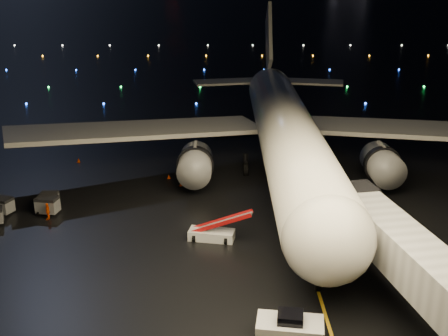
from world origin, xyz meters
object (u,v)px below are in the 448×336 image
(airliner, at_px, (284,94))
(baggage_cart_0, at_px, (50,199))
(belt_loader, at_px, (212,225))
(baggage_cart_2, at_px, (48,205))
(crew_c, at_px, (48,211))
(baggage_cart_3, at_px, (3,206))
(pushback_tug, at_px, (290,327))

(airliner, relative_size, baggage_cart_0, 36.65)
(belt_loader, bearing_deg, airliner, 77.69)
(airliner, distance_m, baggage_cart_2, 29.70)
(airliner, height_order, baggage_cart_2, airliner)
(crew_c, bearing_deg, belt_loader, 69.15)
(baggage_cart_0, distance_m, baggage_cart_3, 4.55)
(airliner, xyz_separation_m, baggage_cart_2, (-24.91, -13.85, -8.37))
(pushback_tug, distance_m, baggage_cart_0, 31.64)
(crew_c, distance_m, baggage_cart_2, 1.43)
(belt_loader, xyz_separation_m, baggage_cart_0, (-16.85, 7.72, -0.69))
(airliner, height_order, pushback_tug, airliner)
(pushback_tug, relative_size, baggage_cart_3, 2.23)
(crew_c, bearing_deg, baggage_cart_0, -172.03)
(airliner, bearing_deg, crew_c, -147.77)
(crew_c, bearing_deg, baggage_cart_3, -111.55)
(baggage_cart_2, bearing_deg, airliner, 39.22)
(belt_loader, relative_size, baggage_cart_2, 2.87)
(belt_loader, bearing_deg, baggage_cart_3, 174.98)
(belt_loader, relative_size, crew_c, 3.52)
(pushback_tug, height_order, belt_loader, belt_loader)
(airliner, height_order, crew_c, airliner)
(pushback_tug, distance_m, belt_loader, 15.75)
(airliner, xyz_separation_m, pushback_tug, (-3.05, -34.53, -8.22))
(crew_c, xyz_separation_m, baggage_cart_0, (-0.75, 3.22, -0.09))
(airliner, distance_m, pushback_tug, 35.63)
(belt_loader, relative_size, baggage_cart_0, 3.36)
(airliner, height_order, belt_loader, airliner)
(airliner, distance_m, crew_c, 30.04)
(belt_loader, xyz_separation_m, crew_c, (-16.10, 4.50, -0.60))
(airliner, height_order, baggage_cart_0, airliner)
(baggage_cart_3, bearing_deg, baggage_cart_0, 43.65)
(crew_c, bearing_deg, pushback_tug, 42.78)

